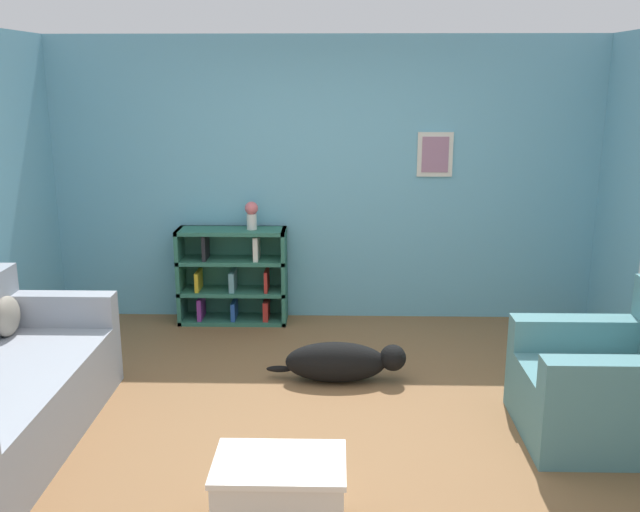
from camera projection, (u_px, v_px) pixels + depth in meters
ground_plane at (319, 424)px, 4.73m from camera, size 14.00×14.00×0.00m
wall_back at (325, 180)px, 6.58m from camera, size 5.60×0.13×2.60m
bookshelf at (233, 276)px, 6.62m from camera, size 1.00×0.32×0.88m
recliner_chair at (612, 386)px, 4.50m from camera, size 1.01×0.92×0.95m
coffee_table at (280, 494)px, 3.56m from camera, size 0.66×0.45×0.40m
dog at (341, 362)px, 5.35m from camera, size 1.06×0.28×0.31m
vase at (252, 214)px, 6.44m from camera, size 0.12×0.12×0.25m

